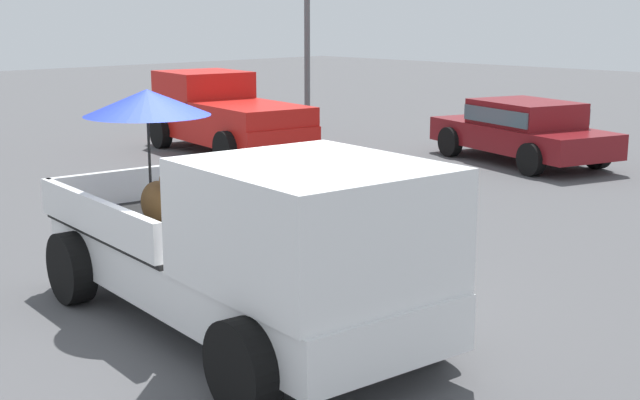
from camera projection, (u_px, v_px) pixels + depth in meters
The scene contains 5 objects.
ground_plane at pixel (232, 326), 8.99m from camera, with size 80.00×80.00×0.00m, color #4C4C4F.
pickup_truck_main at pixel (251, 243), 8.45m from camera, with size 5.22×2.69×2.37m.
pickup_truck_red at pixel (224, 114), 20.03m from camera, with size 5.02×2.76×1.80m.
parked_sedan_near at pixel (523, 128), 18.62m from camera, with size 4.62×2.90×1.33m.
motel_sign at pixel (307, 2), 23.60m from camera, with size 1.40×0.16×4.86m.
Camera 1 is at (6.76, -5.25, 3.17)m, focal length 49.03 mm.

